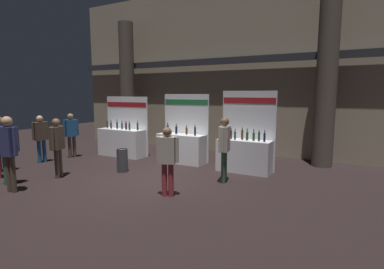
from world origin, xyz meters
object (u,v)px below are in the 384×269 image
(visitor_7, at_px, (9,148))
(visitor_0, at_px, (57,142))
(visitor_6, at_px, (1,139))
(exhibitor_booth_1, at_px, (182,145))
(exhibitor_booth_0, at_px, (122,140))
(exhibitor_booth_2, at_px, (245,152))
(visitor_1, at_px, (41,135))
(visitor_2, at_px, (7,145))
(visitor_8, at_px, (167,156))
(trash_bin, at_px, (122,160))
(visitor_4, at_px, (224,143))
(visitor_3, at_px, (71,131))

(visitor_7, bearing_deg, visitor_0, 89.01)
(visitor_6, bearing_deg, visitor_7, -94.92)
(exhibitor_booth_1, xyz_separation_m, visitor_0, (-2.08, -3.28, 0.42))
(exhibitor_booth_0, xyz_separation_m, exhibitor_booth_2, (4.82, 0.01, 0.01))
(visitor_1, height_order, visitor_2, visitor_2)
(visitor_1, xyz_separation_m, visitor_8, (5.66, -0.78, -0.02))
(exhibitor_booth_2, distance_m, trash_bin, 3.70)
(visitor_8, bearing_deg, visitor_4, -133.87)
(exhibitor_booth_2, distance_m, visitor_0, 5.39)
(visitor_2, bearing_deg, visitor_7, -73.69)
(visitor_7, bearing_deg, visitor_2, 146.82)
(exhibitor_booth_2, relative_size, visitor_4, 1.40)
(visitor_4, relative_size, visitor_8, 1.08)
(visitor_2, xyz_separation_m, visitor_6, (-1.48, 0.65, -0.04))
(trash_bin, height_order, visitor_2, visitor_2)
(exhibitor_booth_0, distance_m, exhibitor_booth_2, 4.82)
(exhibitor_booth_0, bearing_deg, visitor_0, -81.73)
(visitor_4, distance_m, visitor_6, 6.63)
(visitor_1, relative_size, visitor_6, 0.97)
(visitor_0, bearing_deg, visitor_2, 126.97)
(trash_bin, bearing_deg, visitor_6, -150.76)
(exhibitor_booth_0, height_order, visitor_0, exhibitor_booth_0)
(exhibitor_booth_0, relative_size, visitor_4, 1.28)
(visitor_2, bearing_deg, visitor_6, 109.66)
(exhibitor_booth_1, relative_size, trash_bin, 3.33)
(visitor_1, xyz_separation_m, visitor_4, (6.36, 0.88, 0.09))
(visitor_2, xyz_separation_m, visitor_3, (-1.37, 3.08, -0.08))
(exhibitor_booth_1, bearing_deg, visitor_8, -64.60)
(exhibitor_booth_1, distance_m, visitor_6, 5.52)
(visitor_6, distance_m, visitor_7, 2.33)
(visitor_1, bearing_deg, exhibitor_booth_1, 128.78)
(visitor_0, height_order, visitor_1, visitor_0)
(exhibitor_booth_1, bearing_deg, visitor_7, -112.68)
(exhibitor_booth_2, xyz_separation_m, visitor_6, (-6.35, -3.56, 0.40))
(visitor_7, relative_size, visitor_8, 1.14)
(visitor_0, bearing_deg, visitor_7, 157.80)
(visitor_0, distance_m, visitor_6, 2.04)
(exhibitor_booth_1, xyz_separation_m, visitor_8, (1.48, -3.11, 0.35))
(exhibitor_booth_0, distance_m, visitor_2, 4.23)
(exhibitor_booth_0, height_order, visitor_8, exhibitor_booth_0)
(exhibitor_booth_0, distance_m, exhibitor_booth_1, 2.54)
(exhibitor_booth_0, relative_size, visitor_6, 1.34)
(exhibitor_booth_0, distance_m, visitor_0, 3.20)
(exhibitor_booth_1, relative_size, exhibitor_booth_2, 0.96)
(trash_bin, height_order, visitor_3, visitor_3)
(exhibitor_booth_1, height_order, visitor_2, exhibitor_booth_1)
(visitor_2, relative_size, visitor_8, 1.08)
(exhibitor_booth_2, relative_size, visitor_2, 1.40)
(visitor_6, bearing_deg, exhibitor_booth_1, -27.88)
(exhibitor_booth_0, bearing_deg, visitor_3, -141.84)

